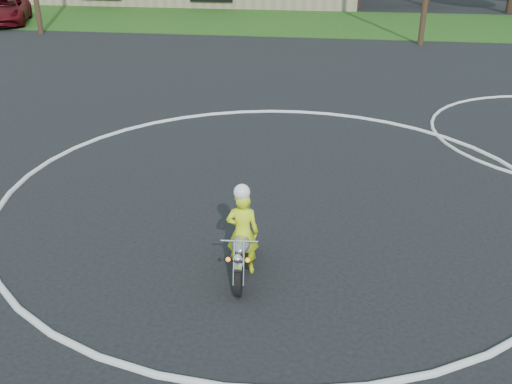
# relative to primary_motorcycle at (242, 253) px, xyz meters

# --- Properties ---
(ground) EXTENTS (120.00, 120.00, 0.00)m
(ground) POSITION_rel_primary_motorcycle_xyz_m (0.23, 0.37, -0.44)
(ground) COLOR black
(ground) RESTS_ON ground
(grass_strip) EXTENTS (120.00, 10.00, 0.02)m
(grass_strip) POSITION_rel_primary_motorcycle_xyz_m (0.23, 27.37, -0.43)
(grass_strip) COLOR #1E4714
(grass_strip) RESTS_ON ground
(course_markings) EXTENTS (19.05, 19.05, 0.12)m
(course_markings) POSITION_rel_primary_motorcycle_xyz_m (2.40, 4.72, -0.43)
(course_markings) COLOR silver
(course_markings) RESTS_ON ground
(primary_motorcycle) EXTENTS (0.60, 1.71, 0.90)m
(primary_motorcycle) POSITION_rel_primary_motorcycle_xyz_m (0.00, 0.00, 0.00)
(primary_motorcycle) COLOR black
(primary_motorcycle) RESTS_ON ground
(rider_primary_grp) EXTENTS (0.58, 0.41, 1.67)m
(rider_primary_grp) POSITION_rel_primary_motorcycle_xyz_m (-0.01, 0.13, 0.37)
(rider_primary_grp) COLOR #E6FF1A
(rider_primary_grp) RESTS_ON ground
(pickup_grp) EXTENTS (4.46, 6.10, 1.54)m
(pickup_grp) POSITION_rel_primary_motorcycle_xyz_m (-18.51, 24.28, 0.33)
(pickup_grp) COLOR #560911
(pickup_grp) RESTS_ON ground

